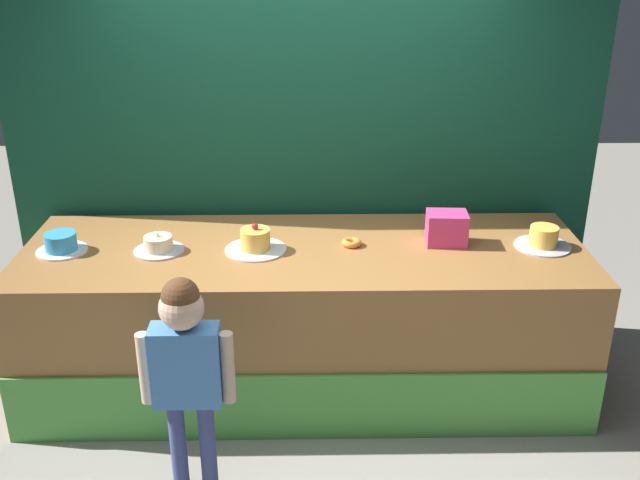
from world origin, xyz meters
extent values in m
plane|color=gray|center=(0.00, 0.00, 0.00)|extent=(12.00, 12.00, 0.00)
cube|color=#9E6B38|center=(0.00, 0.54, 0.46)|extent=(3.27, 1.09, 0.92)
cube|color=#59B24C|center=(0.00, -0.01, 0.21)|extent=(3.27, 0.02, 0.41)
cube|color=#144C38|center=(0.00, 1.19, 1.44)|extent=(3.74, 0.08, 2.87)
cylinder|color=#3F4C8C|center=(-0.63, -0.38, 0.26)|extent=(0.08, 0.08, 0.52)
cylinder|color=#3F4C8C|center=(-0.48, -0.38, 0.26)|extent=(0.08, 0.08, 0.52)
cube|color=#4C8CD8|center=(-0.55, -0.38, 0.73)|extent=(0.33, 0.15, 0.41)
cylinder|color=beige|center=(-0.75, -0.38, 0.71)|extent=(0.07, 0.07, 0.37)
cylinder|color=beige|center=(-0.36, -0.38, 0.71)|extent=(0.07, 0.07, 0.37)
sphere|color=beige|center=(-0.55, -0.38, 1.03)|extent=(0.21, 0.21, 0.21)
sphere|color=brown|center=(-0.55, -0.38, 1.09)|extent=(0.18, 0.18, 0.18)
cube|color=#E63B85|center=(0.83, 0.60, 1.01)|extent=(0.24, 0.19, 0.19)
torus|color=orange|center=(0.28, 0.58, 0.94)|extent=(0.12, 0.12, 0.04)
cylinder|color=white|center=(-1.39, 0.53, 0.92)|extent=(0.29, 0.29, 0.01)
cylinder|color=#3399D8|center=(-1.39, 0.53, 0.98)|extent=(0.18, 0.18, 0.10)
cylinder|color=silver|center=(-0.83, 0.52, 0.92)|extent=(0.29, 0.29, 0.01)
cylinder|color=beige|center=(-0.83, 0.52, 0.97)|extent=(0.16, 0.16, 0.08)
cone|color=#F2E566|center=(-0.83, 0.52, 1.02)|extent=(0.02, 0.02, 0.03)
cylinder|color=silver|center=(-0.28, 0.52, 0.92)|extent=(0.35, 0.35, 0.01)
cylinder|color=#F2BF4C|center=(-0.28, 0.52, 0.99)|extent=(0.17, 0.17, 0.12)
sphere|color=red|center=(-0.28, 0.52, 1.06)|extent=(0.04, 0.04, 0.04)
cylinder|color=silver|center=(1.39, 0.55, 0.92)|extent=(0.33, 0.33, 0.01)
cylinder|color=#F2BF4C|center=(1.39, 0.55, 0.98)|extent=(0.16, 0.16, 0.11)
camera|label=1|loc=(0.03, -3.30, 2.62)|focal=40.80mm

